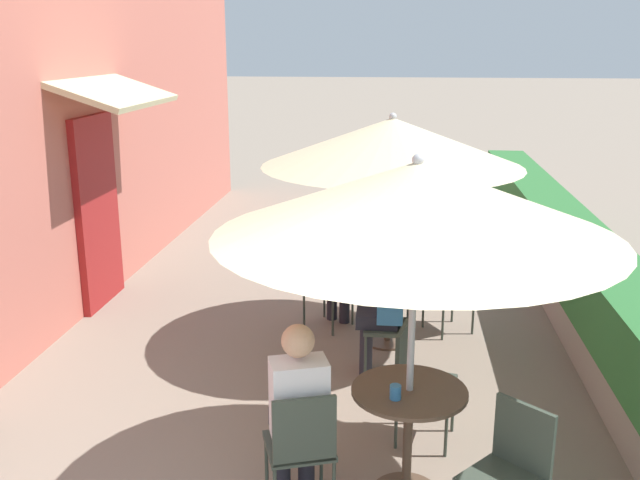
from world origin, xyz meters
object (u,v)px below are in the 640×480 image
at_px(cafe_chair_near_left, 511,466).
at_px(patio_table_mid, 388,291).
at_px(cafe_chair_near_back, 301,443).
at_px(patio_umbrella_mid, 392,142).
at_px(patio_umbrella_near, 417,200).
at_px(seated_patron_near_back, 298,409).
at_px(cafe_chair_mid_back, 396,320).
at_px(coffee_cup_near, 395,392).
at_px(seated_patron_mid_right, 331,262).
at_px(coffee_cup_mid, 400,266).
at_px(patio_table_near, 408,422).
at_px(cafe_chair_near_right, 416,374).
at_px(cafe_chair_mid_left, 445,280).
at_px(cafe_chair_mid_right, 324,281).
at_px(seated_patron_mid_back, 384,301).

distance_m(cafe_chair_near_left, patio_table_mid, 2.96).
bearing_deg(cafe_chair_near_back, patio_umbrella_mid, 61.70).
height_order(patio_umbrella_near, cafe_chair_near_back, patio_umbrella_near).
bearing_deg(patio_umbrella_near, patio_umbrella_mid, 94.08).
relative_size(seated_patron_near_back, cafe_chair_mid_back, 1.44).
relative_size(coffee_cup_near, patio_table_mid, 0.12).
bearing_deg(seated_patron_mid_right, patio_umbrella_mid, -2.87).
bearing_deg(coffee_cup_mid, patio_table_near, -88.27).
height_order(seated_patron_near_back, coffee_cup_mid, seated_patron_near_back).
bearing_deg(cafe_chair_near_right, cafe_chair_mid_back, -160.16).
xyz_separation_m(patio_umbrella_near, cafe_chair_near_left, (0.58, -0.41, -1.45)).
height_order(patio_umbrella_mid, cafe_chair_mid_back, patio_umbrella_mid).
bearing_deg(cafe_chair_mid_left, patio_umbrella_mid, 6.19).
xyz_separation_m(patio_table_mid, cafe_chair_mid_right, (-0.65, 0.28, -0.02)).
height_order(patio_table_near, seated_patron_near_back, seated_patron_near_back).
bearing_deg(cafe_chair_mid_back, patio_table_mid, 6.19).
height_order(cafe_chair_mid_right, cafe_chair_mid_back, same).
bearing_deg(cafe_chair_near_right, patio_umbrella_mid, -160.84).
distance_m(seated_patron_near_back, coffee_cup_mid, 2.67).
relative_size(cafe_chair_mid_back, coffee_cup_mid, 9.67).
distance_m(patio_umbrella_mid, coffee_cup_mid, 1.17).
relative_size(patio_umbrella_near, cafe_chair_near_back, 2.77).
distance_m(patio_table_near, seated_patron_mid_back, 1.77).
xyz_separation_m(cafe_chair_near_back, coffee_cup_near, (0.56, 0.17, 0.28)).
distance_m(cafe_chair_mid_left, cafe_chair_mid_back, 1.23).
height_order(cafe_chair_mid_back, seated_patron_mid_back, seated_patron_mid_back).
xyz_separation_m(cafe_chair_near_left, patio_umbrella_mid, (-0.75, 2.86, 1.45)).
relative_size(patio_umbrella_mid, seated_patron_mid_right, 1.93).
bearing_deg(cafe_chair_mid_right, patio_umbrella_mid, 6.19).
xyz_separation_m(patio_umbrella_near, cafe_chair_mid_back, (-0.09, 1.75, -1.45)).
height_order(patio_table_near, seated_patron_mid_right, seated_patron_mid_right).
height_order(patio_table_near, patio_umbrella_mid, patio_umbrella_mid).
relative_size(seated_patron_near_back, patio_table_mid, 1.65).
distance_m(patio_table_near, seated_patron_near_back, 0.72).
height_order(seated_patron_near_back, patio_table_mid, seated_patron_near_back).
height_order(cafe_chair_near_right, cafe_chair_mid_back, same).
xyz_separation_m(patio_umbrella_mid, cafe_chair_mid_back, (0.08, -0.70, -1.45)).
distance_m(cafe_chair_near_back, seated_patron_mid_back, 2.10).
bearing_deg(coffee_cup_near, patio_umbrella_mid, 91.94).
distance_m(patio_table_near, cafe_chair_mid_left, 2.90).
height_order(cafe_chair_mid_right, coffee_cup_mid, cafe_chair_mid_right).
relative_size(cafe_chair_mid_right, seated_patron_mid_back, 0.70).
relative_size(cafe_chair_near_back, seated_patron_mid_back, 0.70).
bearing_deg(cafe_chair_mid_left, cafe_chair_mid_right, -23.81).
xyz_separation_m(patio_table_near, cafe_chair_mid_left, (0.39, 2.88, -0.02)).
relative_size(coffee_cup_near, cafe_chair_mid_left, 0.10).
bearing_deg(cafe_chair_mid_right, patio_table_near, -43.76).
relative_size(patio_table_near, cafe_chair_mid_back, 0.87).
xyz_separation_m(seated_patron_near_back, seated_patron_mid_right, (-0.09, 3.02, 0.00)).
relative_size(coffee_cup_near, patio_umbrella_mid, 0.04).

